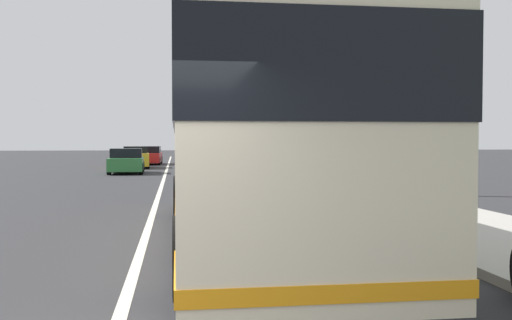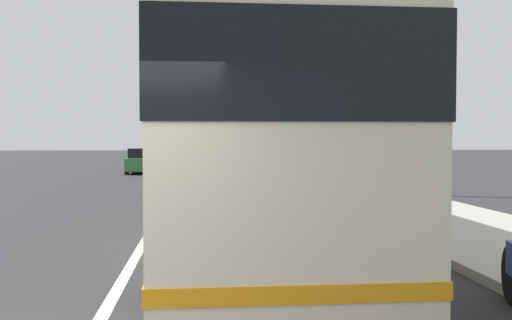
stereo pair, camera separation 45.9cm
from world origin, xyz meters
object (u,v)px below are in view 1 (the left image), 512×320
at_px(car_ahead_same_lane, 150,156).
at_px(utility_pole, 342,85).
at_px(car_far_distant, 136,158).
at_px(car_oncoming, 126,162).
at_px(coach_bus, 246,137).

height_order(car_ahead_same_lane, utility_pole, utility_pole).
distance_m(car_ahead_same_lane, car_far_distant, 5.83).
height_order(car_far_distant, utility_pole, utility_pole).
xyz_separation_m(car_far_distant, utility_pole, (-20.66, -8.53, 3.12)).
bearing_deg(car_oncoming, car_far_distant, 177.61).
distance_m(car_oncoming, car_far_distant, 6.70).
distance_m(coach_bus, car_far_distant, 30.00).
bearing_deg(utility_pole, car_far_distant, 22.43).
relative_size(coach_bus, utility_pole, 1.55).
height_order(coach_bus, car_oncoming, coach_bus).
xyz_separation_m(car_oncoming, utility_pole, (-13.96, -8.60, 3.16)).
bearing_deg(car_oncoming, car_ahead_same_lane, 174.70).
distance_m(car_oncoming, utility_pole, 16.70).
height_order(coach_bus, car_far_distant, coach_bus).
bearing_deg(coach_bus, utility_pole, -26.67).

